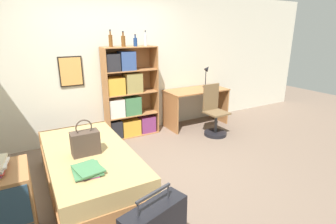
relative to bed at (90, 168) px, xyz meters
name	(u,v)px	position (x,y,z in m)	size (l,w,h in m)	color
ground_plane	(145,171)	(0.76, -0.02, -0.24)	(14.00, 14.00, 0.00)	#756051
wall_back	(106,66)	(0.75, 1.57, 1.06)	(10.00, 0.09, 2.60)	beige
bed	(90,168)	(0.00, 0.00, 0.00)	(1.00, 2.03, 0.49)	#A36B3D
handbag	(85,142)	(-0.04, -0.09, 0.40)	(0.32, 0.18, 0.44)	#47382D
book_stack_on_bed	(87,170)	(-0.13, -0.53, 0.28)	(0.32, 0.38, 0.06)	#7A336B
bookcase	(127,98)	(1.03, 1.34, 0.49)	(0.97, 0.34, 1.65)	#A36B3D
bottle_green	(111,40)	(0.79, 1.34, 1.51)	(0.07, 0.07, 0.28)	brown
bottle_brown	(123,41)	(1.00, 1.31, 1.50)	(0.07, 0.07, 0.26)	brown
bottle_clear	(135,42)	(1.22, 1.30, 1.48)	(0.07, 0.07, 0.20)	navy
bottle_blue	(146,40)	(1.44, 1.37, 1.51)	(0.06, 0.06, 0.27)	#B7BCC1
desk	(196,100)	(2.48, 1.20, 0.29)	(1.27, 0.62, 0.76)	#A36B3D
desk_lamp	(207,72)	(2.80, 1.30, 0.84)	(0.16, 0.11, 0.47)	black
desk_chair	(214,118)	(2.48, 0.60, 0.08)	(0.43, 0.43, 0.96)	black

